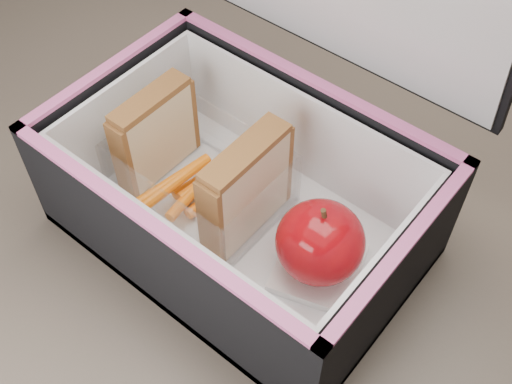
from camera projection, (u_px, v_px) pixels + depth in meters
kitchen_table at (226, 272)px, 0.71m from camera, size 1.20×0.80×0.75m
lunch_bag at (244, 185)px, 0.58m from camera, size 0.33×0.27×0.33m
plastic_tub at (200, 174)px, 0.62m from camera, size 0.16×0.11×0.07m
sandwich_left at (155, 133)px, 0.63m from camera, size 0.02×0.09×0.10m
sandwich_right at (246, 189)px, 0.58m from camera, size 0.03×0.10×0.11m
carrot_sticks at (201, 182)px, 0.64m from camera, size 0.05×0.14×0.03m
paper_napkin at (318, 267)px, 0.59m from camera, size 0.10×0.10×0.01m
red_apple at (320, 242)px, 0.56m from camera, size 0.10×0.10×0.08m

